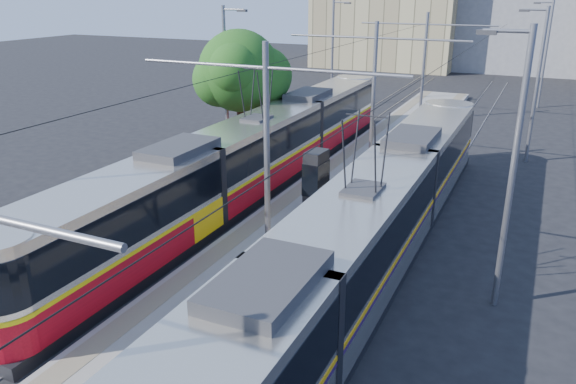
% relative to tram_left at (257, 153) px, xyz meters
% --- Properties ---
extents(platform, '(4.00, 50.00, 0.30)m').
position_rel_tram_left_xyz_m(platform, '(3.60, 2.91, -1.56)').
color(platform, gray).
rests_on(platform, ground).
extents(tactile_strip_left, '(0.70, 50.00, 0.01)m').
position_rel_tram_left_xyz_m(tactile_strip_left, '(2.15, 2.91, -1.40)').
color(tactile_strip_left, gray).
rests_on(tactile_strip_left, platform).
extents(tactile_strip_right, '(0.70, 50.00, 0.01)m').
position_rel_tram_left_xyz_m(tactile_strip_right, '(5.05, 2.91, -1.40)').
color(tactile_strip_right, gray).
rests_on(tactile_strip_right, platform).
extents(rails, '(8.71, 70.00, 0.03)m').
position_rel_tram_left_xyz_m(rails, '(3.60, 2.91, -1.69)').
color(rails, gray).
rests_on(rails, ground).
extents(tram_left, '(2.43, 29.65, 5.50)m').
position_rel_tram_left_xyz_m(tram_left, '(0.00, 0.00, 0.00)').
color(tram_left, black).
rests_on(tram_left, ground).
extents(tram_right, '(2.43, 30.73, 5.50)m').
position_rel_tram_left_xyz_m(tram_right, '(7.20, -7.04, 0.15)').
color(tram_right, black).
rests_on(tram_right, ground).
extents(catenary, '(9.20, 70.00, 7.00)m').
position_rel_tram_left_xyz_m(catenary, '(3.60, 0.07, 2.82)').
color(catenary, slate).
rests_on(catenary, platform).
extents(street_lamps, '(15.18, 38.22, 8.00)m').
position_rel_tram_left_xyz_m(street_lamps, '(3.60, 6.91, 2.47)').
color(street_lamps, slate).
rests_on(street_lamps, ground).
extents(shelter, '(0.76, 1.17, 2.51)m').
position_rel_tram_left_xyz_m(shelter, '(3.75, -2.11, -0.09)').
color(shelter, black).
rests_on(shelter, platform).
extents(tree, '(4.73, 4.37, 6.87)m').
position_rel_tram_left_xyz_m(tree, '(-2.92, 4.33, 2.94)').
color(tree, '#382314').
rests_on(tree, ground).
extents(building_left, '(16.32, 12.24, 13.04)m').
position_rel_tram_left_xyz_m(building_left, '(-6.40, 45.91, 4.82)').
color(building_left, tan).
rests_on(building_left, ground).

